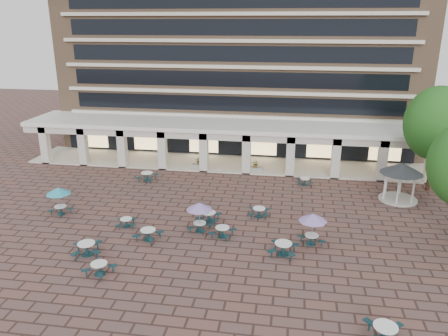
{
  "coord_description": "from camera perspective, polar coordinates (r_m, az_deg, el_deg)",
  "views": [
    {
      "loc": [
        6.4,
        -27.94,
        14.23
      ],
      "look_at": [
        1.41,
        3.0,
        3.63
      ],
      "focal_mm": 35.0,
      "sensor_mm": 36.0,
      "label": 1
    }
  ],
  "objects": [
    {
      "name": "picnic_table_12",
      "position": [
        41.38,
        -10.02,
        -1.01
      ],
      "size": [
        1.96,
        1.96,
        0.82
      ],
      "rotation": [
        0.0,
        0.0,
        -0.11
      ],
      "color": "#133239",
      "rests_on": "ground"
    },
    {
      "name": "planter_right",
      "position": [
        43.23,
        4.18,
        0.08
      ],
      "size": [
        1.5,
        0.71,
        1.22
      ],
      "color": "gray",
      "rests_on": "ground"
    },
    {
      "name": "apartment_building",
      "position": [
        53.81,
        2.42,
        16.93
      ],
      "size": [
        40.0,
        15.5,
        25.2
      ],
      "color": "#8C6B4F",
      "rests_on": "ground"
    },
    {
      "name": "picnic_table_0",
      "position": [
        27.34,
        -15.98,
        -12.41
      ],
      "size": [
        1.96,
        1.96,
        0.74
      ],
      "rotation": [
        0.0,
        0.0,
        -0.31
      ],
      "color": "#133239",
      "rests_on": "ground"
    },
    {
      "name": "picnic_table_4",
      "position": [
        35.59,
        -20.82,
        -2.92
      ],
      "size": [
        1.9,
        1.9,
        2.2
      ],
      "rotation": [
        0.0,
        0.0,
        -0.35
      ],
      "color": "#133239",
      "rests_on": "ground"
    },
    {
      "name": "picnic_table_2",
      "position": [
        28.54,
        7.74,
        -10.26
      ],
      "size": [
        2.07,
        2.07,
        0.83
      ],
      "rotation": [
        0.0,
        0.0,
        -0.16
      ],
      "color": "#133239",
      "rests_on": "ground"
    },
    {
      "name": "picnic_table_9",
      "position": [
        32.62,
        -2.01,
        -6.28
      ],
      "size": [
        1.84,
        1.84,
        0.78
      ],
      "rotation": [
        0.0,
        0.0,
        -0.07
      ],
      "color": "#133239",
      "rests_on": "ground"
    },
    {
      "name": "picnic_table_8",
      "position": [
        30.5,
        -9.87,
        -8.44
      ],
      "size": [
        2.04,
        2.04,
        0.78
      ],
      "rotation": [
        0.0,
        0.0,
        -0.27
      ],
      "color": "#133239",
      "rests_on": "ground"
    },
    {
      "name": "picnic_table_6",
      "position": [
        30.67,
        -3.24,
        -5.15
      ],
      "size": [
        1.89,
        1.89,
        2.18
      ],
      "rotation": [
        0.0,
        0.0,
        -0.24
      ],
      "color": "#133239",
      "rests_on": "ground"
    },
    {
      "name": "picnic_table_7",
      "position": [
        30.47,
        -0.21,
        -8.23
      ],
      "size": [
        1.9,
        1.9,
        0.73
      ],
      "rotation": [
        0.0,
        0.0,
        -0.26
      ],
      "color": "#133239",
      "rests_on": "ground"
    },
    {
      "name": "planter_left",
      "position": [
        44.03,
        -3.25,
        0.52
      ],
      "size": [
        1.5,
        0.74,
        1.28
      ],
      "color": "gray",
      "rests_on": "ground"
    },
    {
      "name": "gazebo",
      "position": [
        38.58,
        22.15,
        -0.54
      ],
      "size": [
        3.48,
        3.48,
        3.24
      ],
      "rotation": [
        0.0,
        0.0,
        0.23
      ],
      "color": "beige",
      "rests_on": "ground"
    },
    {
      "name": "picnic_table_11",
      "position": [
        29.47,
        11.54,
        -6.5
      ],
      "size": [
        1.91,
        1.91,
        2.21
      ],
      "rotation": [
        0.0,
        0.0,
        0.43
      ],
      "color": "#133239",
      "rests_on": "ground"
    },
    {
      "name": "picnic_table_3",
      "position": [
        22.9,
        20.28,
        -19.47
      ],
      "size": [
        1.99,
        1.99,
        0.85
      ],
      "rotation": [
        0.0,
        0.0,
        -0.06
      ],
      "color": "#133239",
      "rests_on": "ground"
    },
    {
      "name": "picnic_table_13",
      "position": [
        40.41,
        10.51,
        -1.67
      ],
      "size": [
        1.58,
        1.58,
        0.65
      ],
      "rotation": [
        0.0,
        0.0,
        0.11
      ],
      "color": "#133239",
      "rests_on": "ground"
    },
    {
      "name": "retail_arcade",
      "position": [
        44.65,
        0.62,
        4.12
      ],
      "size": [
        42.0,
        6.6,
        4.4
      ],
      "color": "white",
      "rests_on": "ground"
    },
    {
      "name": "picnic_table_5",
      "position": [
        32.67,
        -12.65,
        -6.88
      ],
      "size": [
        1.67,
        1.67,
        0.65
      ],
      "rotation": [
        0.0,
        0.0,
        0.25
      ],
      "color": "#133239",
      "rests_on": "ground"
    },
    {
      "name": "picnic_table_1",
      "position": [
        29.6,
        -17.5,
        -9.9
      ],
      "size": [
        2.26,
        2.26,
        0.84
      ],
      "rotation": [
        0.0,
        0.0,
        0.36
      ],
      "color": "#133239",
      "rests_on": "ground"
    },
    {
      "name": "ground",
      "position": [
        32.0,
        -3.39,
        -7.75
      ],
      "size": [
        120.0,
        120.0,
        0.0
      ],
      "primitive_type": "plane",
      "color": "brown",
      "rests_on": "ground"
    },
    {
      "name": "tree_east_c",
      "position": [
        41.08,
        26.14,
        5.23
      ],
      "size": [
        5.52,
        5.52,
        9.2
      ],
      "color": "#382516",
      "rests_on": "ground"
    },
    {
      "name": "picnic_table_10",
      "position": [
        33.53,
        4.6,
        -5.68
      ],
      "size": [
        1.61,
        1.61,
        0.72
      ],
      "rotation": [
        0.0,
        0.0,
        0.0
      ],
      "color": "#133239",
      "rests_on": "ground"
    }
  ]
}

